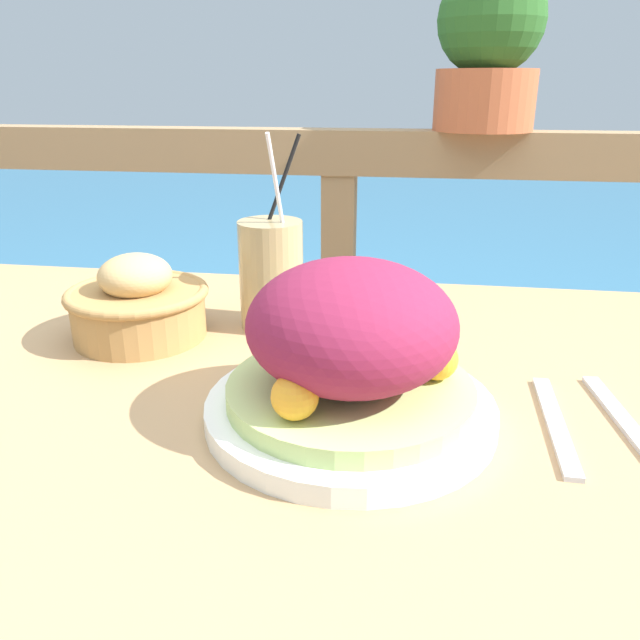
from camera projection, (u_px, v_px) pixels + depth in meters
patio_table at (254, 472)px, 0.68m from camera, size 1.23×0.79×0.77m
railing_fence at (339, 242)px, 1.37m from camera, size 2.80×0.08×0.98m
sea_backdrop at (386, 235)px, 3.88m from camera, size 12.00×4.00×0.35m
salad_plate at (351, 354)px, 0.57m from camera, size 0.27×0.27×0.15m
drink_glass at (271, 274)px, 0.79m from camera, size 0.08×0.08×0.25m
bread_basket at (138, 304)px, 0.77m from camera, size 0.17×0.17×0.11m
potted_plant at (489, 48)px, 1.19m from camera, size 0.20×0.20×0.30m
fork at (555, 423)px, 0.58m from camera, size 0.02×0.18×0.00m
knife at (624, 422)px, 0.58m from camera, size 0.03×0.18×0.00m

